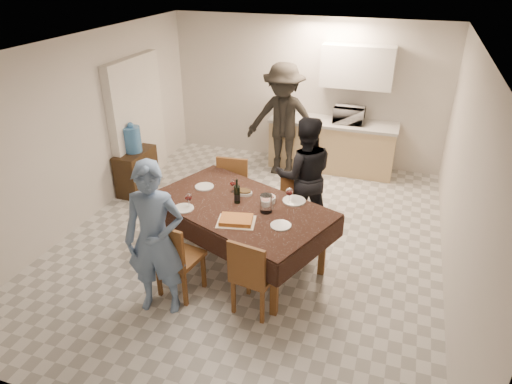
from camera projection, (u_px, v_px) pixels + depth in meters
floor at (252, 239)px, 6.36m from camera, size 5.00×6.00×0.02m
ceiling at (251, 46)px, 5.15m from camera, size 5.00×6.00×0.02m
wall_back at (306, 92)px, 8.27m from camera, size 5.00×0.02×2.60m
wall_front at (114, 308)px, 3.24m from camera, size 5.00×0.02×2.60m
wall_left at (85, 131)px, 6.46m from camera, size 0.02×6.00×2.60m
wall_right at (465, 180)px, 5.05m from camera, size 0.02×6.00×2.60m
stub_partition at (138, 122)px, 7.56m from camera, size 0.15×1.40×2.10m
kitchen_base_cabinet at (332, 147)px, 8.24m from camera, size 2.20×0.60×0.86m
kitchen_worktop at (334, 123)px, 8.03m from camera, size 2.24×0.64×0.05m
upper_cabinet at (357, 67)px, 7.61m from camera, size 1.20×0.34×0.70m
dining_table at (240, 208)px, 5.51m from camera, size 2.46×1.96×0.84m
chair_near_left at (175, 253)px, 5.02m from camera, size 0.52×0.52×0.54m
chair_near_right at (252, 270)px, 4.78m from camera, size 0.49×0.49×0.51m
chair_far_left at (226, 192)px, 6.28m from camera, size 0.49×0.49×0.54m
chair_far_right at (289, 208)px, 6.08m from camera, size 0.39×0.39×0.45m
console at (137, 171)px, 7.50m from camera, size 0.38×0.76×0.70m
water_jug at (132, 139)px, 7.24m from camera, size 0.27×0.27×0.41m
wine_bottle at (237, 191)px, 5.48m from camera, size 0.08×0.08×0.31m
water_pitcher at (266, 204)px, 5.30m from camera, size 0.14×0.14×0.22m
savoury_tart at (236, 220)px, 5.14m from camera, size 0.48×0.40×0.05m
salad_bowl at (268, 199)px, 5.54m from camera, size 0.19×0.19×0.07m
mushroom_dish at (244, 193)px, 5.74m from camera, size 0.20×0.20×0.04m
wine_glass_a at (189, 201)px, 5.40m from camera, size 0.08×0.08×0.19m
wine_glass_b at (289, 195)px, 5.50m from camera, size 0.09×0.09×0.20m
wine_glass_c at (233, 186)px, 5.76m from camera, size 0.08×0.08×0.17m
plate_near_left at (183, 208)px, 5.41m from camera, size 0.25×0.25×0.01m
plate_near_right at (281, 225)px, 5.07m from camera, size 0.24×0.24×0.01m
plate_far_left at (204, 187)px, 5.91m from camera, size 0.24×0.24×0.01m
plate_far_right at (294, 201)px, 5.57m from camera, size 0.28×0.28×0.02m
microwave at (349, 115)px, 7.88m from camera, size 0.51×0.35×0.28m
person_near at (155, 240)px, 4.75m from camera, size 0.72×0.56×1.76m
person_far at (304, 176)px, 6.22m from camera, size 0.98×0.87×1.68m
person_kitchen at (283, 120)px, 7.83m from camera, size 1.27×0.73×1.96m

